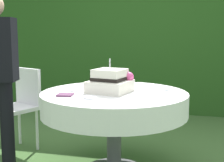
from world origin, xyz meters
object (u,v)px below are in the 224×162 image
at_px(serving_plate_right, 166,89).
at_px(serving_plate_far, 75,90).
at_px(garden_chair, 21,101).
at_px(cake_table, 114,104).
at_px(wedding_cake, 111,82).
at_px(napkin_stack, 65,95).
at_px(serving_plate_near, 150,86).
at_px(serving_plate_left, 90,98).

bearing_deg(serving_plate_right, serving_plate_far, -162.35).
xyz_separation_m(serving_plate_right, garden_chair, (-1.57, 0.11, -0.21)).
distance_m(cake_table, wedding_cake, 0.20).
xyz_separation_m(wedding_cake, napkin_stack, (-0.33, -0.25, -0.09)).
xyz_separation_m(serving_plate_far, napkin_stack, (-0.00, -0.24, 0.00)).
distance_m(wedding_cake, napkin_stack, 0.42).
xyz_separation_m(wedding_cake, serving_plate_near, (0.30, 0.39, -0.09)).
height_order(wedding_cake, garden_chair, wedding_cake).
distance_m(wedding_cake, serving_plate_far, 0.34).
bearing_deg(serving_plate_right, serving_plate_near, 136.05).
distance_m(cake_table, serving_plate_far, 0.38).
relative_size(serving_plate_right, napkin_stack, 0.90).
distance_m(cake_table, serving_plate_right, 0.50).
bearing_deg(garden_chair, serving_plate_left, -33.20).
distance_m(serving_plate_left, garden_chair, 1.23).
bearing_deg(serving_plate_left, napkin_stack, 165.53).
bearing_deg(serving_plate_right, serving_plate_left, -135.30).
distance_m(serving_plate_far, serving_plate_right, 0.83).
bearing_deg(garden_chair, napkin_stack, -37.86).
bearing_deg(serving_plate_right, napkin_stack, -148.45).
xyz_separation_m(cake_table, serving_plate_right, (0.44, 0.23, 0.11)).
relative_size(napkin_stack, garden_chair, 0.14).
bearing_deg(serving_plate_near, serving_plate_right, -43.95).
relative_size(serving_plate_far, napkin_stack, 0.89).
xyz_separation_m(serving_plate_near, napkin_stack, (-0.63, -0.65, 0.00)).
bearing_deg(napkin_stack, serving_plate_far, 89.31).
height_order(cake_table, serving_plate_far, serving_plate_far).
xyz_separation_m(cake_table, serving_plate_far, (-0.36, -0.03, 0.11)).
distance_m(serving_plate_near, serving_plate_far, 0.75).
xyz_separation_m(cake_table, wedding_cake, (-0.03, -0.01, 0.20)).
distance_m(serving_plate_right, napkin_stack, 0.93).
xyz_separation_m(cake_table, napkin_stack, (-0.36, -0.26, 0.12)).
xyz_separation_m(serving_plate_near, serving_plate_left, (-0.39, -0.71, 0.00)).
relative_size(serving_plate_left, serving_plate_right, 0.97).
bearing_deg(wedding_cake, cake_table, 19.63).
height_order(wedding_cake, serving_plate_left, wedding_cake).
relative_size(serving_plate_near, napkin_stack, 1.11).
bearing_deg(serving_plate_far, serving_plate_left, -51.56).
distance_m(wedding_cake, serving_plate_near, 0.50).
distance_m(serving_plate_right, garden_chair, 1.58).
bearing_deg(serving_plate_left, serving_plate_far, 128.44).
relative_size(cake_table, garden_chair, 1.47).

